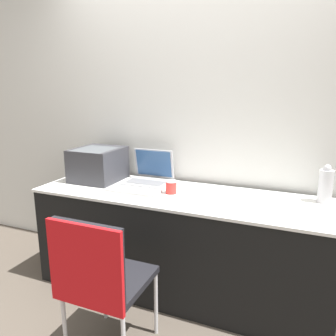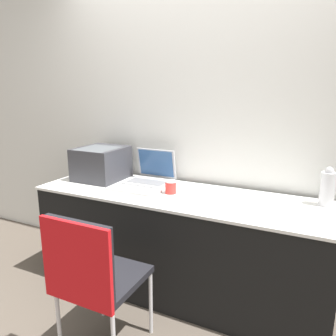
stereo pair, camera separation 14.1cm
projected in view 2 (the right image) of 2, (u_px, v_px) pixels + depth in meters
ground_plane at (159, 313)px, 2.32m from camera, size 14.00×14.00×0.00m
wall_back at (199, 119)px, 2.65m from camera, size 8.00×0.05×2.60m
table at (178, 243)px, 2.51m from camera, size 2.19×0.67×0.79m
printer at (101, 162)px, 2.79m from camera, size 0.37×0.41×0.27m
laptop_left at (151, 175)px, 2.72m from camera, size 0.35×0.31×0.26m
external_keyboard at (133, 190)px, 2.47m from camera, size 0.41×0.15×0.02m
coffee_cup at (171, 187)px, 2.42m from camera, size 0.09×0.09×0.10m
metal_pitcher at (327, 188)px, 2.15m from camera, size 0.09×0.09×0.26m
chair at (91, 271)px, 1.80m from camera, size 0.44×0.46×0.90m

